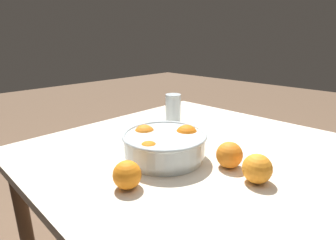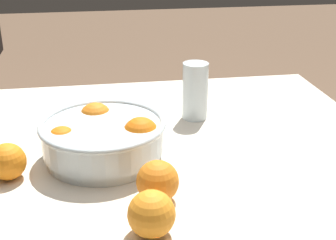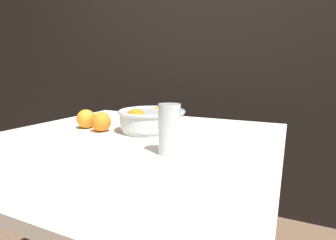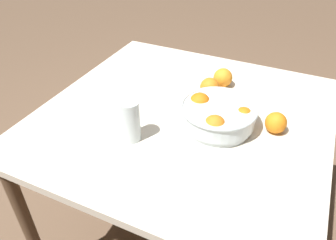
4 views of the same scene
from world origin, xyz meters
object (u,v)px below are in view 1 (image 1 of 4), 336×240
(fruit_bowl, at_px, (164,144))
(orange_loose_front, at_px, (229,155))
(orange_loose_near_bowl, at_px, (127,175))
(orange_loose_aside, at_px, (257,169))
(juice_glass, at_px, (173,113))

(fruit_bowl, bearing_deg, orange_loose_front, -153.54)
(orange_loose_near_bowl, distance_m, orange_loose_front, 0.31)
(orange_loose_near_bowl, xyz_separation_m, orange_loose_aside, (-0.23, -0.26, 0.00))
(orange_loose_aside, bearing_deg, juice_glass, -20.21)
(fruit_bowl, xyz_separation_m, juice_glass, (0.19, -0.24, 0.02))
(juice_glass, bearing_deg, orange_loose_aside, 159.79)
(juice_glass, relative_size, orange_loose_front, 1.86)
(juice_glass, relative_size, orange_loose_near_bowl, 1.97)
(juice_glass, distance_m, orange_loose_near_bowl, 0.50)
(orange_loose_near_bowl, height_order, orange_loose_aside, orange_loose_aside)
(fruit_bowl, bearing_deg, orange_loose_near_bowl, 106.76)
(orange_loose_near_bowl, bearing_deg, orange_loose_aside, -130.96)
(orange_loose_near_bowl, bearing_deg, orange_loose_front, -113.93)
(orange_loose_front, bearing_deg, juice_glass, -21.92)
(fruit_bowl, xyz_separation_m, orange_loose_near_bowl, (-0.06, 0.19, -0.01))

